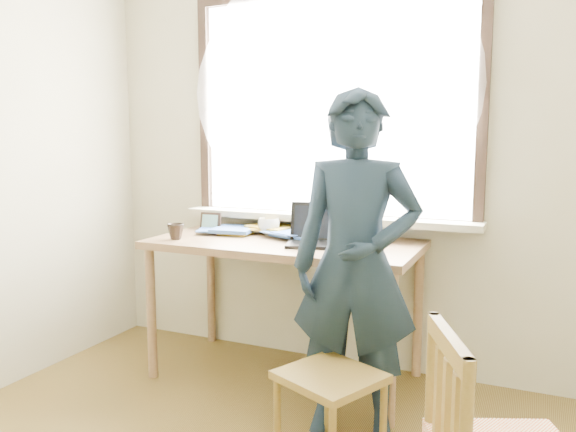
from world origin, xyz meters
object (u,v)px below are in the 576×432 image
at_px(desk, 285,255).
at_px(person, 356,266).
at_px(laptop, 319,235).
at_px(work_chair, 330,386).
at_px(mug_white, 269,226).
at_px(mug_dark, 176,232).

distance_m(desk, person, 0.72).
xyz_separation_m(laptop, work_chair, (0.32, -0.69, -0.54)).
relative_size(laptop, mug_white, 2.94).
bearing_deg(work_chair, mug_dark, 156.69).
distance_m(desk, laptop, 0.26).
height_order(work_chair, person, person).
bearing_deg(mug_white, laptop, -23.38).
height_order(mug_dark, work_chair, mug_dark).
bearing_deg(person, work_chair, -104.25).
height_order(mug_white, mug_dark, mug_white).
height_order(desk, mug_white, mug_white).
relative_size(mug_white, mug_dark, 1.34).
bearing_deg(work_chair, laptop, 115.11).
distance_m(mug_white, person, 0.93).
bearing_deg(mug_dark, laptop, 13.44).
bearing_deg(laptop, desk, 171.35).
bearing_deg(laptop, mug_dark, -166.56).
bearing_deg(laptop, person, -49.80).
bearing_deg(mug_white, person, -38.10).
xyz_separation_m(mug_dark, work_chair, (1.14, -0.49, -0.53)).
xyz_separation_m(mug_white, work_chair, (0.71, -0.85, -0.54)).
relative_size(desk, mug_white, 11.62).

